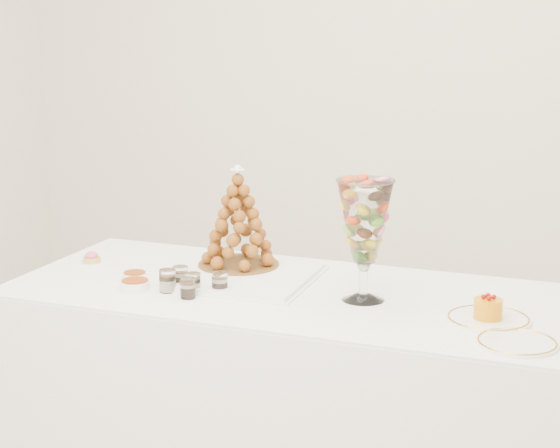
% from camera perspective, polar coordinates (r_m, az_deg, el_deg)
% --- Properties ---
extents(buffet_table, '(1.98, 0.84, 0.74)m').
position_cam_1_polar(buffet_table, '(3.10, 1.91, -10.78)').
color(buffet_table, white).
rests_on(buffet_table, ground).
extents(lace_tray, '(0.59, 0.46, 0.02)m').
position_cam_1_polar(lace_tray, '(3.13, -3.34, -3.10)').
color(lace_tray, white).
rests_on(lace_tray, buffet_table).
extents(macaron_vase, '(0.17, 0.17, 0.38)m').
position_cam_1_polar(macaron_vase, '(2.84, 5.19, 0.08)').
color(macaron_vase, white).
rests_on(macaron_vase, buffet_table).
extents(cake_plate, '(0.24, 0.24, 0.01)m').
position_cam_1_polar(cake_plate, '(2.76, 12.58, -5.70)').
color(cake_plate, white).
rests_on(cake_plate, buffet_table).
extents(spare_plate, '(0.22, 0.22, 0.01)m').
position_cam_1_polar(spare_plate, '(2.60, 14.25, -7.04)').
color(spare_plate, white).
rests_on(spare_plate, buffet_table).
extents(pink_tart, '(0.06, 0.06, 0.04)m').
position_cam_1_polar(pink_tart, '(3.38, -11.41, -2.03)').
color(pink_tart, tan).
rests_on(pink_tart, buffet_table).
extents(verrine_a, '(0.06, 0.06, 0.07)m').
position_cam_1_polar(verrine_a, '(3.03, -6.10, -3.20)').
color(verrine_a, white).
rests_on(verrine_a, buffet_table).
extents(verrine_b, '(0.05, 0.05, 0.06)m').
position_cam_1_polar(verrine_b, '(2.97, -5.32, -3.59)').
color(verrine_b, white).
rests_on(verrine_b, buffet_table).
extents(verrine_c, '(0.06, 0.06, 0.07)m').
position_cam_1_polar(verrine_c, '(2.96, -3.70, -3.59)').
color(verrine_c, white).
rests_on(verrine_c, buffet_table).
extents(verrine_d, '(0.07, 0.07, 0.07)m').
position_cam_1_polar(verrine_d, '(2.99, -6.87, -3.45)').
color(verrine_d, white).
rests_on(verrine_d, buffet_table).
extents(verrine_e, '(0.05, 0.05, 0.06)m').
position_cam_1_polar(verrine_e, '(2.92, -5.64, -3.90)').
color(verrine_e, white).
rests_on(verrine_e, buffet_table).
extents(ramekin_back, '(0.08, 0.08, 0.03)m').
position_cam_1_polar(ramekin_back, '(3.13, -8.85, -3.19)').
color(ramekin_back, white).
rests_on(ramekin_back, buffet_table).
extents(ramekin_front, '(0.09, 0.09, 0.03)m').
position_cam_1_polar(ramekin_front, '(3.02, -8.83, -3.72)').
color(ramekin_front, white).
rests_on(ramekin_front, buffet_table).
extents(croquembouche, '(0.28, 0.28, 0.35)m').
position_cam_1_polar(croquembouche, '(3.17, -2.57, 0.43)').
color(croquembouche, brown).
rests_on(croquembouche, lace_tray).
extents(mousse_cake, '(0.08, 0.08, 0.07)m').
position_cam_1_polar(mousse_cake, '(2.75, 12.57, -5.04)').
color(mousse_cake, orange).
rests_on(mousse_cake, cake_plate).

